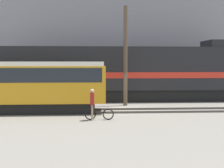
{
  "coord_description": "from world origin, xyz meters",
  "views": [
    {
      "loc": [
        -1.59,
        -22.17,
        3.26
      ],
      "look_at": [
        -0.24,
        -0.5,
        1.8
      ],
      "focal_mm": 50.0,
      "sensor_mm": 36.0,
      "label": 1
    }
  ],
  "objects": [
    {
      "name": "building_backdrop",
      "position": [
        0.0,
        12.23,
        6.56
      ],
      "size": [
        37.44,
        6.0,
        13.11
      ],
      "color": "gray",
      "rests_on": "ground"
    },
    {
      "name": "person",
      "position": [
        -1.62,
        -4.55,
        1.1
      ],
      "size": [
        0.24,
        0.37,
        1.8
      ],
      "color": "#8C7A5B",
      "rests_on": "ground"
    },
    {
      "name": "freight_locomotive",
      "position": [
        0.79,
        4.56,
        2.42
      ],
      "size": [
        21.24,
        3.04,
        5.21
      ],
      "color": "black",
      "rests_on": "ground"
    },
    {
      "name": "track_near",
      "position": [
        0.0,
        -1.5,
        0.07
      ],
      "size": [
        60.0,
        1.51,
        0.14
      ],
      "color": "#47423D",
      "rests_on": "ground"
    },
    {
      "name": "track_far",
      "position": [
        0.0,
        4.56,
        0.07
      ],
      "size": [
        60.0,
        1.51,
        0.14
      ],
      "color": "#47423D",
      "rests_on": "ground"
    },
    {
      "name": "ground_plane",
      "position": [
        0.0,
        0.0,
        0.0
      ],
      "size": [
        120.0,
        120.0,
        0.0
      ],
      "primitive_type": "plane",
      "color": "slate"
    },
    {
      "name": "utility_pole_left",
      "position": [
        0.92,
        1.53,
        3.79
      ],
      "size": [
        0.31,
        0.31,
        7.58
      ],
      "color": "#4C3D2D",
      "rests_on": "ground"
    },
    {
      "name": "streetcar",
      "position": [
        -6.52,
        -1.5,
        1.92
      ],
      "size": [
        11.51,
        2.54,
        3.35
      ],
      "color": "black",
      "rests_on": "ground"
    },
    {
      "name": "bicycle",
      "position": [
        -1.21,
        -4.42,
        0.33
      ],
      "size": [
        1.68,
        0.44,
        0.71
      ],
      "color": "black",
      "rests_on": "ground"
    }
  ]
}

